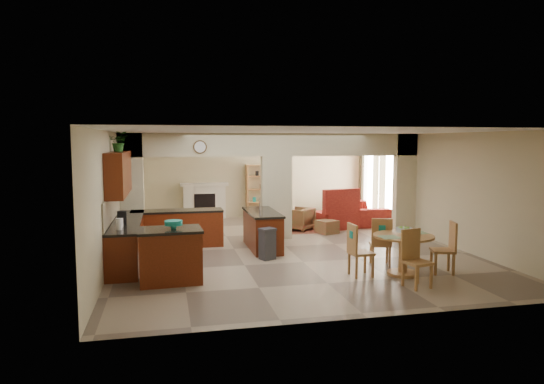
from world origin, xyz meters
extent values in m
plane|color=gray|center=(0.00, 0.00, 0.00)|extent=(10.00, 10.00, 0.00)
plane|color=white|center=(0.00, 0.00, 2.80)|extent=(10.00, 10.00, 0.00)
plane|color=#BEB38B|center=(0.00, 5.00, 1.40)|extent=(8.00, 0.00, 8.00)
plane|color=#BEB38B|center=(0.00, -5.00, 1.40)|extent=(8.00, 0.00, 8.00)
plane|color=#BEB38B|center=(-4.00, 0.00, 1.40)|extent=(0.00, 10.00, 10.00)
plane|color=#BEB38B|center=(4.00, 0.00, 1.40)|extent=(0.00, 10.00, 10.00)
cube|color=#BEB38B|center=(-3.70, 1.00, 1.40)|extent=(0.60, 0.25, 2.80)
cube|color=#BEB38B|center=(0.00, 1.00, 1.10)|extent=(0.80, 0.25, 2.20)
cube|color=#BEB38B|center=(3.70, 1.00, 1.40)|extent=(0.60, 0.25, 2.80)
cube|color=#BEB38B|center=(0.00, 1.00, 2.50)|extent=(8.00, 0.25, 0.60)
cube|color=#431807|center=(-3.70, -0.80, 0.43)|extent=(0.60, 3.20, 0.86)
cube|color=black|center=(-3.70, -0.80, 0.89)|extent=(0.62, 3.22, 0.05)
cube|color=tan|center=(-3.98, -0.80, 1.20)|extent=(0.02, 3.20, 0.55)
cube|color=#431807|center=(-2.60, 0.57, 0.43)|extent=(2.20, 0.60, 0.86)
cube|color=black|center=(-2.60, 0.57, 0.89)|extent=(2.22, 0.62, 0.05)
cube|color=#431807|center=(-3.82, -0.80, 1.92)|extent=(0.35, 2.40, 0.90)
cube|color=#431807|center=(-0.60, -0.10, 0.43)|extent=(0.65, 1.80, 0.86)
cube|color=black|center=(-0.60, -0.10, 0.89)|extent=(0.70, 1.85, 0.05)
cube|color=silver|center=(-0.60, -0.95, 0.42)|extent=(0.58, 0.04, 0.70)
cylinder|color=#50381A|center=(-2.00, 0.85, 2.45)|extent=(0.34, 0.03, 0.34)
cube|color=#974537|center=(1.20, 2.10, 0.01)|extent=(1.60, 1.30, 0.01)
cube|color=beige|center=(-1.60, 4.84, 0.55)|extent=(1.40, 0.28, 1.10)
cube|color=black|center=(-1.60, 4.70, 0.50)|extent=(0.70, 0.04, 0.70)
cube|color=beige|center=(-1.60, 4.82, 1.15)|extent=(1.60, 0.35, 0.10)
cube|color=olive|center=(0.35, 4.82, 0.90)|extent=(1.00, 0.32, 1.80)
cube|color=white|center=(3.97, 2.30, 1.20)|extent=(0.02, 0.90, 1.90)
cube|color=white|center=(3.97, 4.00, 1.20)|extent=(0.02, 0.90, 1.90)
cube|color=white|center=(3.97, 3.15, 1.05)|extent=(0.02, 0.70, 2.10)
cube|color=#3A1A17|center=(3.93, 1.70, 1.20)|extent=(0.10, 0.28, 2.30)
cube|color=#3A1A17|center=(3.93, 2.90, 1.20)|extent=(0.10, 0.28, 2.30)
cube|color=#3A1A17|center=(3.93, 3.40, 1.20)|extent=(0.10, 0.28, 2.30)
cube|color=#3A1A17|center=(3.93, 4.60, 1.20)|extent=(0.10, 0.28, 2.30)
cylinder|color=white|center=(1.50, 3.00, 2.56)|extent=(1.00, 1.00, 0.10)
cube|color=#431807|center=(-2.81, -2.50, 0.47)|extent=(1.14, 0.82, 0.95)
cube|color=black|center=(-2.81, -2.50, 0.97)|extent=(1.19, 0.88, 0.05)
cylinder|color=#14897A|center=(-2.74, -2.52, 1.08)|extent=(0.32, 0.32, 0.15)
cube|color=#302F32|center=(-0.71, -1.19, 0.32)|extent=(0.38, 0.36, 0.64)
cylinder|color=olive|center=(1.61, -2.98, 0.77)|extent=(1.16, 1.16, 0.04)
cylinder|color=olive|center=(1.61, -2.98, 0.39)|extent=(0.17, 0.17, 0.75)
cylinder|color=olive|center=(1.61, -2.98, 0.03)|extent=(0.59, 0.59, 0.06)
cylinder|color=#6EAE25|center=(1.61, -2.99, 0.87)|extent=(0.31, 0.31, 0.16)
imported|color=maroon|center=(3.30, 3.20, 0.40)|extent=(2.77, 1.15, 0.80)
cube|color=maroon|center=(2.14, 2.21, 0.24)|extent=(1.41, 1.25, 0.48)
imported|color=maroon|center=(0.93, 2.07, 0.33)|extent=(1.02, 1.02, 0.66)
cube|color=maroon|center=(1.57, 1.43, 0.18)|extent=(0.66, 0.66, 0.37)
imported|color=#184C14|center=(-3.82, -0.57, 2.58)|extent=(0.40, 0.35, 0.43)
cube|color=olive|center=(1.49, -2.21, 0.45)|extent=(0.52, 0.52, 0.05)
cube|color=olive|center=(1.71, -2.09, 0.22)|extent=(0.04, 0.04, 0.44)
cube|color=olive|center=(1.38, -2.00, 0.22)|extent=(0.04, 0.04, 0.44)
cube|color=olive|center=(1.61, -2.42, 0.22)|extent=(0.04, 0.04, 0.44)
cube|color=olive|center=(1.28, -2.32, 0.22)|extent=(0.04, 0.04, 0.44)
cube|color=olive|center=(1.44, -2.39, 0.75)|extent=(0.41, 0.16, 0.55)
cube|color=#14897A|center=(1.43, -2.41, 0.82)|extent=(0.14, 0.05, 0.14)
cube|color=olive|center=(2.43, -3.03, 0.45)|extent=(0.52, 0.52, 0.05)
cube|color=olive|center=(2.32, -2.82, 0.22)|extent=(0.04, 0.04, 0.44)
cube|color=olive|center=(2.22, -3.14, 0.22)|extent=(0.04, 0.04, 0.44)
cube|color=olive|center=(2.65, -2.92, 0.22)|extent=(0.04, 0.04, 0.44)
cube|color=olive|center=(2.55, -3.24, 0.22)|extent=(0.04, 0.04, 0.44)
cube|color=olive|center=(2.62, -3.08, 0.75)|extent=(0.16, 0.41, 0.55)
cube|color=#14897A|center=(2.64, -3.09, 0.82)|extent=(0.05, 0.14, 0.14)
cube|color=olive|center=(1.47, -3.78, 0.45)|extent=(0.50, 0.50, 0.05)
cube|color=olive|center=(1.34, -3.98, 0.22)|extent=(0.04, 0.04, 0.44)
cube|color=olive|center=(1.68, -3.91, 0.22)|extent=(0.04, 0.04, 0.44)
cube|color=olive|center=(1.27, -3.65, 0.22)|extent=(0.04, 0.04, 0.44)
cube|color=olive|center=(1.60, -3.58, 0.22)|extent=(0.04, 0.04, 0.44)
cube|color=olive|center=(1.43, -3.60, 0.75)|extent=(0.42, 0.13, 0.55)
cube|color=#14897A|center=(1.42, -3.57, 0.82)|extent=(0.14, 0.04, 0.14)
cube|color=olive|center=(0.79, -2.87, 0.45)|extent=(0.44, 0.44, 0.05)
cube|color=olive|center=(0.97, -3.03, 0.22)|extent=(0.04, 0.04, 0.44)
cube|color=olive|center=(0.95, -2.69, 0.22)|extent=(0.04, 0.04, 0.44)
cube|color=olive|center=(0.63, -3.05, 0.22)|extent=(0.04, 0.04, 0.44)
cube|color=olive|center=(0.61, -2.71, 0.22)|extent=(0.04, 0.04, 0.44)
cube|color=olive|center=(0.60, -2.88, 0.75)|extent=(0.06, 0.42, 0.55)
cube|color=#14897A|center=(0.57, -2.88, 0.82)|extent=(0.02, 0.14, 0.14)
camera|label=1|loc=(-2.86, -11.44, 2.59)|focal=32.00mm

